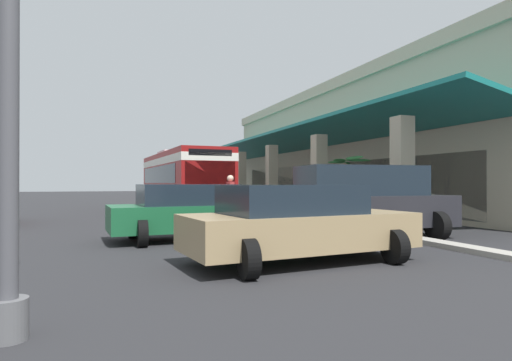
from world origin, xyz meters
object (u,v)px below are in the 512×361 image
parked_suv_charcoal (362,201)px  potted_palm (346,204)px  transit_bus (182,177)px  parked_sedan_green (193,211)px  parked_sedan_tan (298,223)px  pedestrian (230,196)px

parked_suv_charcoal → potted_palm: (-4.75, 2.43, -0.35)m
parked_suv_charcoal → transit_bus: bearing=-169.3°
transit_bus → parked_sedan_green: transit_bus is taller
transit_bus → parked_suv_charcoal: (13.53, 2.55, -0.84)m
transit_bus → parked_sedan_tan: transit_bus is taller
transit_bus → potted_palm: (8.78, 4.98, -1.19)m
transit_bus → parked_sedan_tan: size_ratio=2.48×
parked_sedan_tan → parked_suv_charcoal: (-2.76, 3.25, 0.27)m
parked_sedan_tan → potted_palm: 9.41m
parked_suv_charcoal → parked_sedan_green: 4.61m
parked_suv_charcoal → potted_palm: potted_palm is taller
parked_sedan_tan → parked_suv_charcoal: bearing=130.3°
parked_suv_charcoal → potted_palm: 5.35m
parked_sedan_green → pedestrian: 4.19m
pedestrian → potted_palm: (0.08, 4.76, -0.36)m
parked_sedan_tan → parked_suv_charcoal: parked_suv_charcoal is taller
parked_sedan_tan → parked_sedan_green: size_ratio=1.01×
parked_suv_charcoal → pedestrian: (-4.83, -2.33, 0.00)m
parked_sedan_green → transit_bus: bearing=171.3°
transit_bus → parked_sedan_green: (12.31, -1.89, -1.10)m
transit_bus → parked_suv_charcoal: size_ratio=2.29×
pedestrian → parked_sedan_green: bearing=-30.3°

